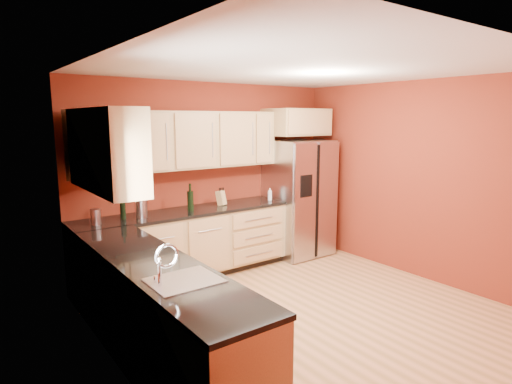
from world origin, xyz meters
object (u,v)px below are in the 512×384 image
soap_dispenser (270,194)px  wine_bottle_a (190,197)px  canister_left (96,217)px  refrigerator (298,198)px  knife_block (221,198)px

soap_dispenser → wine_bottle_a: bearing=178.7°
canister_left → refrigerator: bearing=-0.1°
knife_block → soap_dispenser: knife_block is taller
canister_left → wine_bottle_a: wine_bottle_a is taller
refrigerator → canister_left: bearing=179.9°
soap_dispenser → knife_block: bearing=170.7°
refrigerator → wine_bottle_a: refrigerator is taller
refrigerator → canister_left: 3.06m
wine_bottle_a → soap_dispenser: bearing=-1.3°
canister_left → knife_block: bearing=3.5°
canister_left → wine_bottle_a: 1.21m
knife_block → soap_dispenser: size_ratio=1.12×
wine_bottle_a → knife_block: wine_bottle_a is taller
wine_bottle_a → knife_block: (0.52, 0.10, -0.08)m
canister_left → wine_bottle_a: bearing=0.6°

